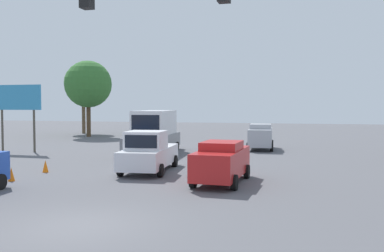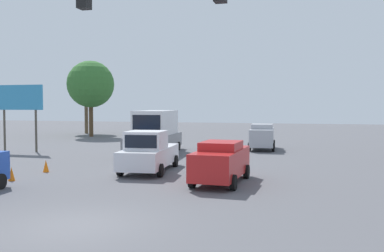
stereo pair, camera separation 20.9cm
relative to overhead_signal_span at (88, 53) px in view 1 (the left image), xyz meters
name	(u,v)px [view 1 (the left image)]	position (x,y,z in m)	size (l,w,h in m)	color
ground_plane	(81,226)	(0.03, 0.49, -4.93)	(140.00, 140.00, 0.00)	#56565B
overhead_signal_span	(88,53)	(0.00, 0.00, 0.00)	(21.46, 0.38, 8.06)	slate
pickup_truck_white_withflow_mid	(149,153)	(1.65, -9.29, -3.95)	(2.60, 5.49, 2.12)	silver
sedan_red_crossing_near	(222,161)	(-2.57, -7.12, -3.98)	(2.08, 4.61, 1.82)	red
sedan_silver_oncoming_deep	(260,136)	(-2.83, -21.78, -3.91)	(2.17, 4.43, 1.96)	#A8AAB2
box_truck_grey_withflow_far	(154,132)	(4.25, -17.34, -3.44)	(3.05, 7.60, 3.02)	slate
traffic_cone_second	(11,174)	(6.65, -5.11, -4.62)	(0.31, 0.31, 0.63)	orange
traffic_cone_third	(45,166)	(6.64, -7.72, -4.62)	(0.31, 0.31, 0.63)	orange
roadside_billboard	(18,103)	(14.20, -15.70, -1.33)	(3.86, 0.16, 4.89)	#4C473D
tree_horizon_left	(88,84)	(16.45, -30.47, 0.72)	(5.04, 5.04, 8.19)	#4C3823
tree_horizon_right	(83,83)	(19.58, -35.06, 1.16)	(4.50, 4.50, 8.37)	brown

